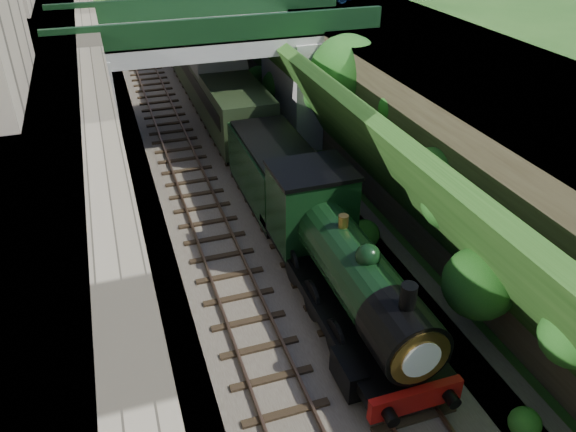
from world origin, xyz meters
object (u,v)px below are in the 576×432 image
object	(u,v)px
road_bridge	(223,67)
tender	(275,175)
tree	(347,75)
locomotive	(343,265)

from	to	relation	value
road_bridge	tender	distance (m)	8.68
tender	tree	bearing A→B (deg)	35.16
tender	road_bridge	bearing A→B (deg)	91.76
road_bridge	tree	world-z (taller)	road_bridge
road_bridge	tender	size ratio (longest dim) A/B	2.67
road_bridge	tender	bearing A→B (deg)	-88.24
road_bridge	locomotive	size ratio (longest dim) A/B	1.56
tree	locomotive	world-z (taller)	tree
road_bridge	tender	xyz separation A→B (m)	(0.26, -8.32, -2.46)
locomotive	tender	distance (m)	7.37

